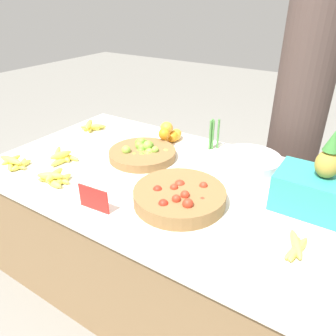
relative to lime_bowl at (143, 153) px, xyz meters
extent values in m
plane|color=gray|center=(0.24, -0.11, -0.72)|extent=(12.00, 12.00, 0.00)
cube|color=olive|center=(0.24, -0.11, -0.38)|extent=(1.81, 1.04, 0.68)
cube|color=silver|center=(0.24, -0.11, -0.03)|extent=(1.88, 1.08, 0.01)
cylinder|color=olive|center=(0.00, -0.01, -0.01)|extent=(0.37, 0.37, 0.05)
sphere|color=#7AB238|center=(0.04, -0.01, 0.01)|extent=(0.04, 0.04, 0.04)
sphere|color=#6BA333|center=(0.01, 0.05, 0.03)|extent=(0.06, 0.06, 0.06)
sphere|color=#89BC42|center=(0.04, 0.01, 0.01)|extent=(0.05, 0.05, 0.05)
sphere|color=#89BC42|center=(-0.06, -0.07, 0.03)|extent=(0.05, 0.05, 0.05)
sphere|color=#7AB238|center=(-0.05, 0.06, 0.03)|extent=(0.05, 0.05, 0.05)
sphere|color=#89BC42|center=(0.02, 0.03, 0.04)|extent=(0.05, 0.05, 0.05)
sphere|color=#89BC42|center=(0.07, 0.02, 0.03)|extent=(0.04, 0.04, 0.04)
sphere|color=#6BA333|center=(-0.01, 0.01, 0.02)|extent=(0.05, 0.05, 0.05)
sphere|color=#7AB238|center=(-0.03, 0.01, 0.03)|extent=(0.04, 0.04, 0.04)
sphere|color=#7AB238|center=(-0.01, -0.06, 0.00)|extent=(0.05, 0.05, 0.05)
sphere|color=#89BC42|center=(0.11, 0.07, 0.00)|extent=(0.04, 0.04, 0.04)
sphere|color=#6BA333|center=(-0.08, 0.07, 0.02)|extent=(0.05, 0.05, 0.05)
sphere|color=#6BA333|center=(-0.01, 0.00, 0.01)|extent=(0.05, 0.05, 0.05)
sphere|color=#6BA333|center=(0.02, -0.04, 0.00)|extent=(0.04, 0.04, 0.04)
sphere|color=#6BA333|center=(-0.05, 0.07, 0.02)|extent=(0.05, 0.05, 0.05)
sphere|color=#89BC42|center=(0.02, 0.02, 0.00)|extent=(0.05, 0.05, 0.05)
cylinder|color=olive|center=(0.40, -0.27, 0.00)|extent=(0.40, 0.40, 0.06)
sphere|color=red|center=(0.48, -0.18, 0.00)|extent=(0.04, 0.04, 0.04)
sphere|color=red|center=(0.37, -0.27, 0.04)|extent=(0.04, 0.04, 0.04)
sphere|color=red|center=(0.35, -0.17, 0.01)|extent=(0.04, 0.04, 0.04)
sphere|color=red|center=(0.44, -0.30, 0.04)|extent=(0.04, 0.04, 0.04)
sphere|color=red|center=(0.51, -0.27, 0.02)|extent=(0.04, 0.04, 0.04)
sphere|color=red|center=(0.43, -0.35, 0.04)|extent=(0.04, 0.04, 0.04)
sphere|color=red|center=(0.37, -0.22, 0.03)|extent=(0.05, 0.05, 0.05)
sphere|color=red|center=(0.40, -0.28, 0.00)|extent=(0.05, 0.05, 0.05)
sphere|color=red|center=(0.47, -0.18, 0.04)|extent=(0.04, 0.04, 0.04)
sphere|color=red|center=(0.40, -0.39, 0.03)|extent=(0.04, 0.04, 0.04)
sphere|color=red|center=(0.32, -0.31, 0.03)|extent=(0.04, 0.04, 0.04)
sphere|color=red|center=(0.49, -0.35, 0.04)|extent=(0.05, 0.05, 0.05)
sphere|color=orange|center=(0.03, 0.28, 0.01)|extent=(0.07, 0.07, 0.07)
sphere|color=orange|center=(-0.01, 0.25, 0.01)|extent=(0.07, 0.07, 0.07)
sphere|color=orange|center=(0.03, 0.30, 0.00)|extent=(0.06, 0.06, 0.06)
sphere|color=orange|center=(0.02, 0.33, 0.00)|extent=(0.07, 0.07, 0.07)
sphere|color=orange|center=(0.02, 0.27, 0.01)|extent=(0.07, 0.07, 0.07)
sphere|color=orange|center=(0.02, 0.19, 0.05)|extent=(0.07, 0.07, 0.07)
sphere|color=orange|center=(0.00, 0.25, 0.06)|extent=(0.08, 0.08, 0.08)
cylinder|color=silver|center=(0.55, 0.19, 0.01)|extent=(0.32, 0.32, 0.07)
cube|color=red|center=(0.13, -0.51, 0.03)|extent=(0.15, 0.02, 0.11)
cube|color=teal|center=(0.92, 0.00, 0.05)|extent=(0.36, 0.23, 0.16)
ellipsoid|color=#B28E38|center=(0.92, 0.00, 0.19)|extent=(0.09, 0.09, 0.12)
cone|color=#387A33|center=(0.92, 0.00, 0.29)|extent=(0.07, 0.07, 0.09)
cylinder|color=#4C8E42|center=(0.26, 0.30, 0.06)|extent=(0.01, 0.01, 0.18)
cylinder|color=#428438|center=(0.26, 0.32, 0.06)|extent=(0.01, 0.01, 0.18)
cylinder|color=#428438|center=(0.27, 0.31, 0.06)|extent=(0.01, 0.01, 0.18)
cylinder|color=#4C8E42|center=(0.29, 0.34, 0.06)|extent=(0.01, 0.01, 0.18)
cylinder|color=#4C8E42|center=(0.27, 0.31, 0.06)|extent=(0.01, 0.01, 0.18)
ellipsoid|color=#EFDB4C|center=(-0.33, -0.24, -0.01)|extent=(0.13, 0.04, 0.03)
ellipsoid|color=#EFDB4C|center=(-0.35, -0.27, -0.01)|extent=(0.12, 0.04, 0.03)
ellipsoid|color=#EFDB4C|center=(-0.33, -0.30, -0.01)|extent=(0.04, 0.14, 0.03)
ellipsoid|color=#EFDB4C|center=(-0.39, -0.27, 0.01)|extent=(0.12, 0.13, 0.03)
ellipsoid|color=#EFDB4C|center=(-0.33, -0.29, 0.02)|extent=(0.07, 0.13, 0.04)
ellipsoid|color=#EFDB4C|center=(-0.55, 0.15, -0.01)|extent=(0.07, 0.14, 0.03)
ellipsoid|color=#EFDB4C|center=(-0.54, 0.14, -0.01)|extent=(0.14, 0.09, 0.03)
ellipsoid|color=#EFDB4C|center=(-0.55, 0.14, -0.01)|extent=(0.12, 0.13, 0.03)
ellipsoid|color=#EFDB4C|center=(-0.53, 0.17, -0.01)|extent=(0.13, 0.13, 0.03)
ellipsoid|color=#EFDB4C|center=(-0.54, 0.15, -0.01)|extent=(0.06, 0.12, 0.03)
ellipsoid|color=#EFDB4C|center=(-0.54, 0.13, 0.02)|extent=(0.11, 0.14, 0.04)
ellipsoid|color=#EFDB4C|center=(-0.52, 0.14, 0.01)|extent=(0.13, 0.12, 0.03)
ellipsoid|color=#EFDB4C|center=(-0.47, -0.44, -0.01)|extent=(0.04, 0.13, 0.03)
ellipsoid|color=#EFDB4C|center=(-0.50, -0.48, -0.01)|extent=(0.10, 0.10, 0.03)
ellipsoid|color=#EFDB4C|center=(-0.48, -0.42, -0.02)|extent=(0.10, 0.09, 0.03)
ellipsoid|color=#EFDB4C|center=(-0.49, -0.45, -0.01)|extent=(0.15, 0.05, 0.03)
ellipsoid|color=#EFDB4C|center=(-0.51, -0.47, 0.02)|extent=(0.16, 0.04, 0.03)
ellipsoid|color=#EFDB4C|center=(-0.52, -0.46, 0.01)|extent=(0.04, 0.13, 0.03)
ellipsoid|color=#EFDB4C|center=(0.91, -0.32, -0.01)|extent=(0.07, 0.13, 0.03)
ellipsoid|color=#EFDB4C|center=(0.92, -0.31, -0.01)|extent=(0.05, 0.16, 0.03)
ellipsoid|color=#EFDB4C|center=(0.91, -0.31, -0.02)|extent=(0.03, 0.14, 0.03)
ellipsoid|color=#EFDB4C|center=(0.90, -0.29, -0.01)|extent=(0.09, 0.16, 0.03)
ellipsoid|color=#EFDB4C|center=(-0.16, -0.43, -0.01)|extent=(0.05, 0.12, 0.03)
ellipsoid|color=#EFDB4C|center=(-0.21, -0.44, -0.02)|extent=(0.12, 0.10, 0.03)
ellipsoid|color=#EFDB4C|center=(-0.21, -0.45, -0.01)|extent=(0.13, 0.11, 0.03)
ellipsoid|color=#EFDB4C|center=(-0.18, -0.44, -0.01)|extent=(0.14, 0.05, 0.03)
ellipsoid|color=#EFDB4C|center=(-0.17, -0.48, -0.01)|extent=(0.12, 0.04, 0.03)
ellipsoid|color=#EFDB4C|center=(-0.19, -0.45, 0.02)|extent=(0.07, 0.13, 0.03)
ellipsoid|color=#EFDB4C|center=(-0.20, -0.47, 0.02)|extent=(0.13, 0.09, 0.04)
cylinder|color=#473833|center=(0.63, 0.79, 0.03)|extent=(0.33, 0.33, 1.50)
camera|label=1|loc=(1.01, -1.30, 0.79)|focal=35.00mm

